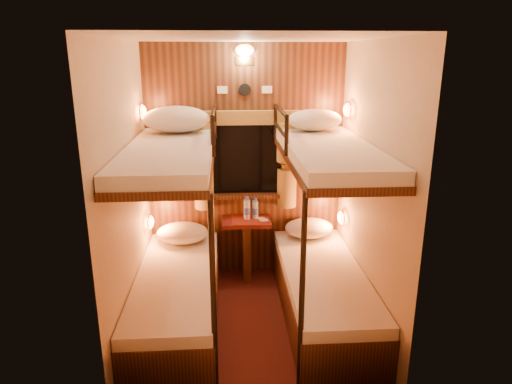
{
  "coord_description": "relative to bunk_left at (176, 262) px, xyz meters",
  "views": [
    {
      "loc": [
        -0.2,
        -3.56,
        2.28
      ],
      "look_at": [
        0.05,
        0.15,
        1.16
      ],
      "focal_mm": 32.0,
      "sensor_mm": 36.0,
      "label": 1
    }
  ],
  "objects": [
    {
      "name": "floor",
      "position": [
        0.65,
        -0.07,
        -0.56
      ],
      "size": [
        2.1,
        2.1,
        0.0
      ],
      "primitive_type": "plane",
      "color": "#33120E",
      "rests_on": "ground"
    },
    {
      "name": "ceiling",
      "position": [
        0.65,
        -0.07,
        1.84
      ],
      "size": [
        2.1,
        2.1,
        0.0
      ],
      "primitive_type": "plane",
      "rotation": [
        3.14,
        0.0,
        0.0
      ],
      "color": "silver",
      "rests_on": "wall_back"
    },
    {
      "name": "wall_back",
      "position": [
        0.65,
        0.98,
        0.64
      ],
      "size": [
        2.4,
        0.0,
        2.4
      ],
      "primitive_type": "plane",
      "rotation": [
        1.57,
        0.0,
        0.0
      ],
      "color": "#C6B293",
      "rests_on": "floor"
    },
    {
      "name": "wall_front",
      "position": [
        0.65,
        -1.12,
        0.64
      ],
      "size": [
        2.4,
        0.0,
        2.4
      ],
      "primitive_type": "plane",
      "rotation": [
        -1.57,
        0.0,
        0.0
      ],
      "color": "#C6B293",
      "rests_on": "floor"
    },
    {
      "name": "wall_left",
      "position": [
        -0.35,
        -0.07,
        0.64
      ],
      "size": [
        0.0,
        2.4,
        2.4
      ],
      "primitive_type": "plane",
      "rotation": [
        1.57,
        0.0,
        1.57
      ],
      "color": "#C6B293",
      "rests_on": "floor"
    },
    {
      "name": "wall_right",
      "position": [
        1.65,
        -0.07,
        0.64
      ],
      "size": [
        0.0,
        2.4,
        2.4
      ],
      "primitive_type": "plane",
      "rotation": [
        1.57,
        0.0,
        -1.57
      ],
      "color": "#C6B293",
      "rests_on": "floor"
    },
    {
      "name": "back_panel",
      "position": [
        0.65,
        0.97,
        0.64
      ],
      "size": [
        2.0,
        0.03,
        2.4
      ],
      "primitive_type": "cube",
      "color": "#33190E",
      "rests_on": "floor"
    },
    {
      "name": "bunk_left",
      "position": [
        0.0,
        0.0,
        0.0
      ],
      "size": [
        0.72,
        1.9,
        1.82
      ],
      "color": "#33190E",
      "rests_on": "floor"
    },
    {
      "name": "bunk_right",
      "position": [
        1.3,
        0.0,
        0.0
      ],
      "size": [
        0.72,
        1.9,
        1.82
      ],
      "color": "#33190E",
      "rests_on": "floor"
    },
    {
      "name": "window",
      "position": [
        0.65,
        0.94,
        0.62
      ],
      "size": [
        1.0,
        0.12,
        0.79
      ],
      "color": "black",
      "rests_on": "back_panel"
    },
    {
      "name": "curtains",
      "position": [
        0.65,
        0.9,
        0.71
      ],
      "size": [
        1.1,
        0.22,
        1.0
      ],
      "color": "olive",
      "rests_on": "back_panel"
    },
    {
      "name": "back_fixtures",
      "position": [
        0.65,
        0.93,
        1.69
      ],
      "size": [
        0.54,
        0.09,
        0.48
      ],
      "color": "black",
      "rests_on": "back_panel"
    },
    {
      "name": "reading_lamps",
      "position": [
        0.65,
        0.63,
        0.68
      ],
      "size": [
        2.0,
        0.2,
        1.25
      ],
      "color": "orange",
      "rests_on": "wall_left"
    },
    {
      "name": "table",
      "position": [
        0.65,
        0.78,
        -0.14
      ],
      "size": [
        0.5,
        0.34,
        0.66
      ],
      "color": "#4F1312",
      "rests_on": "floor"
    },
    {
      "name": "bottle_left",
      "position": [
        0.66,
        0.79,
        0.2
      ],
      "size": [
        0.07,
        0.07,
        0.24
      ],
      "rotation": [
        0.0,
        0.0,
        0.29
      ],
      "color": "#99BFE5",
      "rests_on": "table"
    },
    {
      "name": "bottle_right",
      "position": [
        0.74,
        0.8,
        0.19
      ],
      "size": [
        0.07,
        0.07,
        0.23
      ],
      "rotation": [
        0.0,
        0.0,
        -0.07
      ],
      "color": "#99BFE5",
      "rests_on": "table"
    },
    {
      "name": "sachet_a",
      "position": [
        0.82,
        0.75,
        0.09
      ],
      "size": [
        0.1,
        0.09,
        0.01
      ],
      "primitive_type": "cube",
      "rotation": [
        0.0,
        0.0,
        0.24
      ],
      "color": "silver",
      "rests_on": "table"
    },
    {
      "name": "sachet_b",
      "position": [
        0.81,
        0.81,
        0.09
      ],
      "size": [
        0.08,
        0.06,
        0.01
      ],
      "primitive_type": "cube",
      "rotation": [
        0.0,
        0.0,
        0.04
      ],
      "color": "silver",
      "rests_on": "table"
    },
    {
      "name": "pillow_lower_left",
      "position": [
        -0.0,
        0.68,
        0.0
      ],
      "size": [
        0.52,
        0.37,
        0.2
      ],
      "primitive_type": "ellipsoid",
      "color": "white",
      "rests_on": "bunk_left"
    },
    {
      "name": "pillow_lower_right",
      "position": [
        1.3,
        0.74,
        -0.0
      ],
      "size": [
        0.5,
        0.36,
        0.2
      ],
      "primitive_type": "ellipsoid",
      "color": "white",
      "rests_on": "bunk_right"
    },
    {
      "name": "pillow_upper_left",
      "position": [
        -0.0,
        0.63,
        1.15
      ],
      "size": [
        0.62,
        0.44,
        0.24
      ],
      "primitive_type": "ellipsoid",
      "color": "white",
      "rests_on": "bunk_left"
    },
    {
      "name": "pillow_upper_right",
      "position": [
        1.3,
        0.66,
        1.13
      ],
      "size": [
        0.52,
        0.37,
        0.2
      ],
      "primitive_type": "ellipsoid",
      "color": "white",
      "rests_on": "bunk_right"
    }
  ]
}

